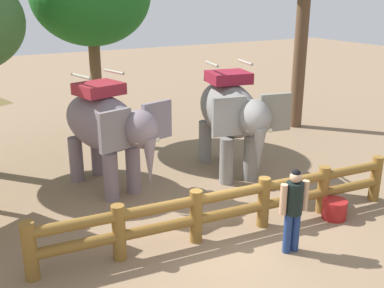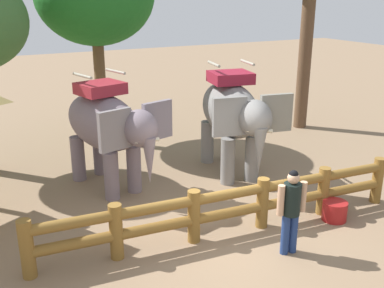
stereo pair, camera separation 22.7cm
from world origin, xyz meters
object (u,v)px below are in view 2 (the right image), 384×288
at_px(log_fence, 229,206).
at_px(elephant_near_left, 108,126).
at_px(feed_bucket, 335,211).
at_px(elephant_center, 233,114).
at_px(tourist_woman_in_black, 291,206).

bearing_deg(log_fence, elephant_near_left, 113.10).
relative_size(log_fence, feed_bucket, 15.01).
relative_size(elephant_near_left, feed_bucket, 6.55).
relative_size(elephant_near_left, elephant_center, 0.97).
bearing_deg(feed_bucket, tourist_woman_in_black, -161.38).
height_order(elephant_near_left, tourist_woman_in_black, elephant_near_left).
distance_m(tourist_woman_in_black, feed_bucket, 1.90).
xyz_separation_m(log_fence, tourist_woman_in_black, (0.60, -1.09, 0.33)).
height_order(elephant_near_left, feed_bucket, elephant_near_left).
xyz_separation_m(elephant_center, tourist_woman_in_black, (-1.11, -3.73, -0.69)).
distance_m(elephant_center, feed_bucket, 3.52).
bearing_deg(log_fence, tourist_woman_in_black, -61.01).
xyz_separation_m(log_fence, elephant_center, (1.71, 2.64, 1.02)).
xyz_separation_m(elephant_near_left, elephant_center, (3.08, -0.57, 0.05)).
bearing_deg(elephant_center, tourist_woman_in_black, -106.59).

